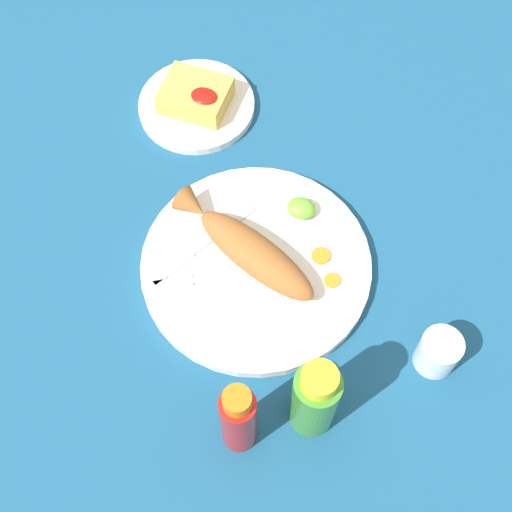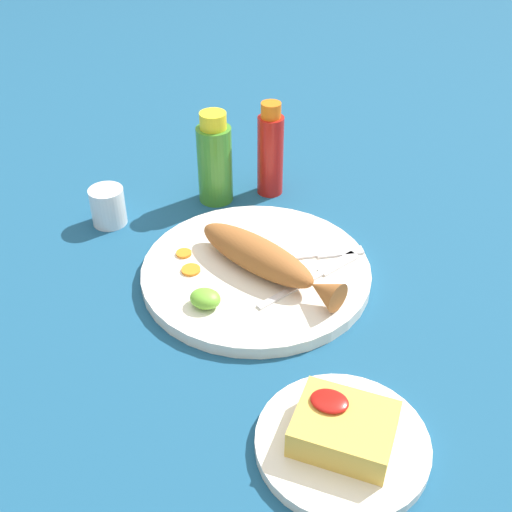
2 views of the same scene
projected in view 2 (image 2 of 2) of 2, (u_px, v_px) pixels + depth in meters
name	position (u px, v px, depth m)	size (l,w,h in m)	color
ground_plane	(256.00, 277.00, 0.93)	(4.00, 4.00, 0.00)	navy
main_plate	(256.00, 272.00, 0.92)	(0.33, 0.33, 0.02)	white
fried_fish	(264.00, 259.00, 0.89)	(0.25, 0.14, 0.05)	#935628
fork_near	(311.00, 255.00, 0.94)	(0.17, 0.11, 0.00)	silver
fork_far	(316.00, 276.00, 0.90)	(0.10, 0.17, 0.00)	silver
carrot_slice_near	(184.00, 253.00, 0.94)	(0.02, 0.02, 0.00)	orange
carrot_slice_mid	(191.00, 270.00, 0.91)	(0.03, 0.03, 0.00)	orange
lime_wedge_main	(205.00, 299.00, 0.84)	(0.04, 0.04, 0.02)	#6BB233
hot_sauce_bottle_red	(270.00, 152.00, 1.07)	(0.04, 0.04, 0.16)	#B21914
hot_sauce_bottle_green	(215.00, 161.00, 1.06)	(0.06, 0.06, 0.16)	#3D8428
salt_cup	(108.00, 208.00, 1.03)	(0.06, 0.06, 0.06)	silver
side_plate_fries	(342.00, 443.00, 0.69)	(0.19, 0.19, 0.01)	white
fries_pile	(343.00, 428.00, 0.67)	(0.10, 0.08, 0.04)	gold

